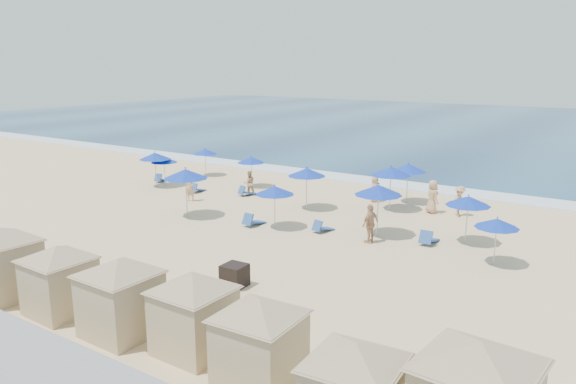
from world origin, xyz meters
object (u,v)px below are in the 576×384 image
Objects in this scene: umbrella_2 at (205,152)px; beachgoer_2 at (370,223)px; cabana_0 at (2,253)px; beachgoer_3 at (460,201)px; trash_bin at (235,275)px; umbrella_1 at (164,160)px; umbrella_0 at (155,156)px; beachgoer_4 at (375,189)px; umbrella_7 at (391,171)px; umbrella_8 at (378,190)px; umbrella_6 at (275,190)px; umbrella_5 at (307,172)px; umbrella_4 at (251,160)px; umbrella_10 at (468,201)px; beachgoer_0 at (190,188)px; umbrella_11 at (497,223)px; cabana_2 at (120,287)px; beachgoer_1 at (249,183)px; cabana_3 at (193,303)px; cabana_5 at (355,380)px; cabana_4 at (259,331)px; beachgoer_5 at (432,197)px; umbrella_3 at (186,174)px; umbrella_9 at (408,168)px; cabana_1 at (59,271)px.

umbrella_2 is 1.13× the size of beachgoer_2.
beachgoer_3 is at bearing 63.28° from cabana_0.
trash_bin is 18.80m from umbrella_1.
beachgoer_3 is (19.27, 3.99, -1.25)m from umbrella_0.
beachgoer_4 is (-5.23, 0.39, -0.05)m from beachgoer_3.
umbrella_8 is at bearing -72.73° from umbrella_7.
beachgoer_2 is (17.29, -2.93, -1.17)m from umbrella_0.
umbrella_5 is at bearing 99.79° from umbrella_6.
umbrella_4 is at bearing 155.10° from umbrella_5.
umbrella_10 reaches higher than beachgoer_0.
umbrella_11 is at bearing 3.90° from umbrella_6.
cabana_2 is 21.67m from umbrella_1.
beachgoer_3 is at bearing 142.41° from beachgoer_1.
cabana_3 reaches higher than umbrella_1.
cabana_3 is 19.01m from beachgoer_3.
beachgoer_3 is (-3.92, 19.86, -0.65)m from cabana_5.
cabana_4 is at bearing -38.43° from umbrella_1.
beachgoer_5 is (6.24, 3.15, -1.21)m from umbrella_5.
cabana_3 is at bearing 173.42° from cabana_4.
beachgoer_5 is (11.04, 2.28, 0.15)m from beachgoer_1.
trash_bin is 0.33× the size of umbrella_7.
trash_bin is 5.01m from cabana_2.
cabana_5 is at bearing -54.85° from umbrella_5.
umbrella_6 is at bearing 146.69° from beachgoer_3.
cabana_3 is at bearing -45.12° from umbrella_3.
umbrella_11 is at bearing -8.28° from umbrella_1.
cabana_3 is 23.07m from umbrella_0.
beachgoer_5 is (8.50, 19.60, -0.69)m from cabana_0.
cabana_5 reaches higher than beachgoer_2.
umbrella_4 is 18.56m from umbrella_11.
umbrella_8 reaches higher than umbrella_2.
umbrella_8 is (5.54, -2.42, 0.13)m from umbrella_5.
umbrella_3 reaches higher than umbrella_9.
umbrella_3 is 10.37m from umbrella_8.
umbrella_11 is (5.73, -0.98, -0.48)m from umbrella_8.
umbrella_1 is 6.62m from beachgoer_1.
cabana_2 is 8.21m from cabana_5.
umbrella_0 reaches higher than umbrella_2.
cabana_1 is 5.51m from cabana_3.
umbrella_4 is 13.58m from beachgoer_2.
umbrella_6 reaches higher than beachgoer_1.
umbrella_1 is 0.80× the size of umbrella_7.
umbrella_5 is (4.49, 5.03, -0.23)m from umbrella_3.
umbrella_10 is at bearing 67.87° from cabana_2.
umbrella_11 is 1.24× the size of beachgoer_3.
beachgoer_0 is (-0.58, -5.23, -1.01)m from umbrella_4.
cabana_0 is 1.05× the size of cabana_2.
trash_bin is 0.21× the size of cabana_1.
cabana_4 is at bearing 137.68° from beachgoer_5.
umbrella_8 is at bearing -24.28° from umbrella_4.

